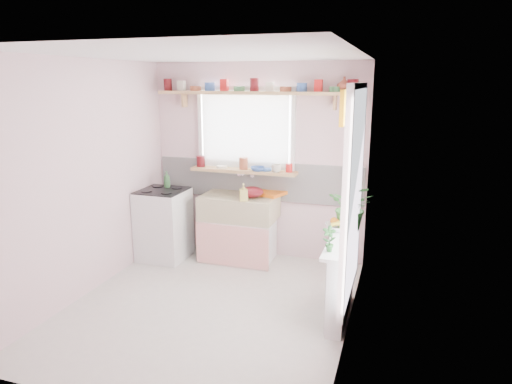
% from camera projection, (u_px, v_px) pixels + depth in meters
% --- Properties ---
extents(room, '(3.20, 3.20, 3.20)m').
position_uv_depth(room, '(294.00, 165.00, 4.98)').
color(room, beige).
rests_on(room, ground).
extents(sink_unit, '(0.95, 0.65, 1.11)m').
position_uv_depth(sink_unit, '(239.00, 228.00, 5.85)').
color(sink_unit, white).
rests_on(sink_unit, ground).
extents(cooker, '(0.58, 0.58, 0.93)m').
position_uv_depth(cooker, '(164.00, 224.00, 5.90)').
color(cooker, white).
rests_on(cooker, ground).
extents(radiator_ledge, '(0.22, 0.95, 0.78)m').
position_uv_depth(radiator_ledge, '(341.00, 279.00, 4.42)').
color(radiator_ledge, white).
rests_on(radiator_ledge, ground).
extents(windowsill, '(1.40, 0.22, 0.04)m').
position_uv_depth(windowsill, '(244.00, 171.00, 5.85)').
color(windowsill, tan).
rests_on(windowsill, room).
extents(pine_shelf, '(2.52, 0.24, 0.04)m').
position_uv_depth(pine_shelf, '(254.00, 93.00, 5.57)').
color(pine_shelf, tan).
rests_on(pine_shelf, room).
extents(shelf_crockery, '(2.47, 0.11, 0.12)m').
position_uv_depth(shelf_crockery, '(253.00, 87.00, 5.55)').
color(shelf_crockery, '#590F14').
rests_on(shelf_crockery, pine_shelf).
extents(sill_crockery, '(1.35, 0.11, 0.12)m').
position_uv_depth(sill_crockery, '(244.00, 165.00, 5.84)').
color(sill_crockery, '#590F14').
rests_on(sill_crockery, windowsill).
extents(dish_tray, '(0.50, 0.44, 0.04)m').
position_uv_depth(dish_tray, '(268.00, 193.00, 5.84)').
color(dish_tray, orange).
rests_on(dish_tray, sink_unit).
extents(colander, '(0.36, 0.36, 0.13)m').
position_uv_depth(colander, '(252.00, 192.00, 5.69)').
color(colander, maroon).
rests_on(colander, sink_unit).
extents(jade_plant, '(0.49, 0.44, 0.49)m').
position_uv_depth(jade_plant, '(352.00, 207.00, 4.63)').
color(jade_plant, '#316C2B').
rests_on(jade_plant, radiator_ledge).
extents(fruit_bowl, '(0.34, 0.34, 0.06)m').
position_uv_depth(fruit_bowl, '(338.00, 227.00, 4.66)').
color(fruit_bowl, silver).
rests_on(fruit_bowl, radiator_ledge).
extents(herb_pot, '(0.13, 0.10, 0.24)m').
position_uv_depth(herb_pot, '(329.00, 239.00, 4.07)').
color(herb_pot, '#276228').
rests_on(herb_pot, radiator_ledge).
extents(soap_bottle_sink, '(0.13, 0.13, 0.21)m').
position_uv_depth(soap_bottle_sink, '(244.00, 192.00, 5.51)').
color(soap_bottle_sink, '#CABA59').
rests_on(soap_bottle_sink, sink_unit).
extents(sill_cup, '(0.16, 0.16, 0.10)m').
position_uv_depth(sill_cup, '(276.00, 168.00, 5.65)').
color(sill_cup, beige).
rests_on(sill_cup, windowsill).
extents(sill_bowl, '(0.22, 0.22, 0.06)m').
position_uv_depth(sill_bowl, '(257.00, 169.00, 5.73)').
color(sill_bowl, '#3357A8').
rests_on(sill_bowl, windowsill).
extents(shelf_vase, '(0.22, 0.22, 0.17)m').
position_uv_depth(shelf_vase, '(344.00, 84.00, 5.24)').
color(shelf_vase, '#A74833').
rests_on(shelf_vase, pine_shelf).
extents(cooker_bottle, '(0.09, 0.09, 0.21)m').
position_uv_depth(cooker_bottle, '(167.00, 179.00, 5.91)').
color(cooker_bottle, '#38703B').
rests_on(cooker_bottle, cooker).
extents(fruit, '(0.20, 0.14, 0.10)m').
position_uv_depth(fruit, '(339.00, 222.00, 4.65)').
color(fruit, orange).
rests_on(fruit, fruit_bowl).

